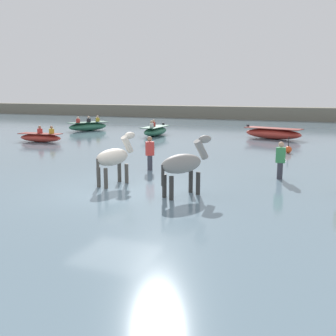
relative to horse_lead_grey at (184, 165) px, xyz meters
name	(u,v)px	position (x,y,z in m)	size (l,w,h in m)	color
ground_plane	(115,198)	(-2.28, -0.15, -1.22)	(120.00, 120.00, 0.00)	#756B56
water_surface	(205,151)	(-2.28, 9.85, -1.08)	(90.00, 90.00, 0.28)	slate
horse_lead_grey	(184,165)	(0.00, 0.00, 0.00)	(1.28, 1.78, 2.06)	gray
horse_trailing_pinto	(114,158)	(-2.63, 0.48, -0.04)	(0.82, 1.84, 1.99)	beige
boat_distant_west	(41,137)	(-12.55, 8.79, -0.66)	(2.88, 1.14, 1.01)	#BC382D
boat_near_starboard	(273,133)	(0.61, 15.76, -0.58)	(3.98, 2.17, 0.86)	#BC382D
boat_near_port	(88,126)	(-13.74, 15.90, -0.58)	(2.58, 3.42, 1.16)	#337556
boat_far_offshore	(155,131)	(-7.34, 14.62, -0.60)	(1.14, 3.13, 1.13)	#337556
person_onlooker_left	(280,163)	(2.43, 3.43, -0.35)	(0.32, 0.20, 1.63)	#383842
person_onlooker_right	(150,156)	(-2.55, 3.17, -0.35)	(0.38, 0.35, 1.63)	#383842
channel_buoy	(288,150)	(2.13, 9.78, -0.75)	(0.36, 0.36, 0.83)	#E54C1E
far_shoreline	(268,115)	(-2.28, 33.90, -0.38)	(80.00, 2.40, 1.68)	#706B5B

